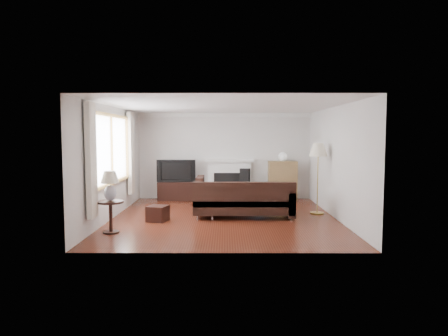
{
  "coord_description": "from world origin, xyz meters",
  "views": [
    {
      "loc": [
        0.03,
        -8.92,
        1.85
      ],
      "look_at": [
        0.0,
        0.3,
        1.1
      ],
      "focal_mm": 32.0,
      "sensor_mm": 36.0,
      "label": 1
    }
  ],
  "objects_px": {
    "bookshelf": "(282,180)",
    "floor_lamp": "(318,179)",
    "sectional_sofa": "(244,200)",
    "coffee_table": "(245,199)",
    "side_table": "(111,217)",
    "tv_stand": "(177,191)"
  },
  "relations": [
    {
      "from": "tv_stand",
      "to": "bookshelf",
      "type": "height_order",
      "value": "bookshelf"
    },
    {
      "from": "tv_stand",
      "to": "bookshelf",
      "type": "relative_size",
      "value": 0.95
    },
    {
      "from": "sectional_sofa",
      "to": "side_table",
      "type": "bearing_deg",
      "value": -150.39
    },
    {
      "from": "coffee_table",
      "to": "floor_lamp",
      "type": "distance_m",
      "value": 1.96
    },
    {
      "from": "sectional_sofa",
      "to": "coffee_table",
      "type": "xyz_separation_m",
      "value": [
        0.11,
        1.25,
        -0.17
      ]
    },
    {
      "from": "tv_stand",
      "to": "floor_lamp",
      "type": "xyz_separation_m",
      "value": [
        3.58,
        -2.05,
        0.57
      ]
    },
    {
      "from": "bookshelf",
      "to": "floor_lamp",
      "type": "relative_size",
      "value": 0.66
    },
    {
      "from": "tv_stand",
      "to": "sectional_sofa",
      "type": "xyz_separation_m",
      "value": [
        1.81,
        -2.45,
        0.13
      ]
    },
    {
      "from": "floor_lamp",
      "to": "coffee_table",
      "type": "bearing_deg",
      "value": 152.81
    },
    {
      "from": "tv_stand",
      "to": "bookshelf",
      "type": "xyz_separation_m",
      "value": [
        3.05,
        0.05,
        0.29
      ]
    },
    {
      "from": "bookshelf",
      "to": "side_table",
      "type": "distance_m",
      "value": 5.52
    },
    {
      "from": "sectional_sofa",
      "to": "side_table",
      "type": "distance_m",
      "value": 2.99
    },
    {
      "from": "floor_lamp",
      "to": "side_table",
      "type": "height_order",
      "value": "floor_lamp"
    },
    {
      "from": "coffee_table",
      "to": "sectional_sofa",
      "type": "bearing_deg",
      "value": -86.21
    },
    {
      "from": "tv_stand",
      "to": "side_table",
      "type": "bearing_deg",
      "value": -101.27
    },
    {
      "from": "coffee_table",
      "to": "floor_lamp",
      "type": "bearing_deg",
      "value": -18.56
    },
    {
      "from": "sectional_sofa",
      "to": "tv_stand",
      "type": "bearing_deg",
      "value": 126.51
    },
    {
      "from": "side_table",
      "to": "bookshelf",
      "type": "bearing_deg",
      "value": 46.04
    },
    {
      "from": "bookshelf",
      "to": "floor_lamp",
      "type": "xyz_separation_m",
      "value": [
        0.53,
        -2.1,
        0.28
      ]
    },
    {
      "from": "tv_stand",
      "to": "side_table",
      "type": "relative_size",
      "value": 1.73
    },
    {
      "from": "bookshelf",
      "to": "sectional_sofa",
      "type": "distance_m",
      "value": 2.79
    },
    {
      "from": "bookshelf",
      "to": "floor_lamp",
      "type": "distance_m",
      "value": 2.18
    }
  ]
}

